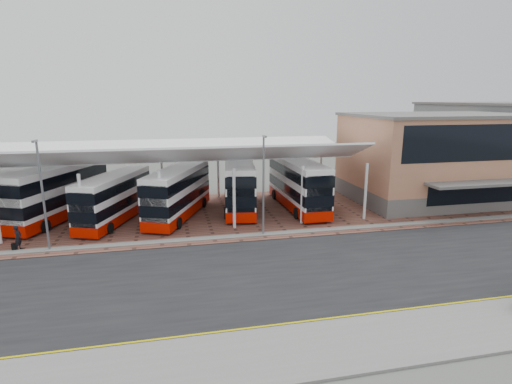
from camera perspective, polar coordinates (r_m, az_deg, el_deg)
ground at (r=26.46m, az=-0.06°, el=-10.90°), size 140.00×140.00×0.00m
road at (r=25.57m, az=0.43°, el=-11.78°), size 120.00×14.00×0.02m
forecourt at (r=38.81m, az=-1.24°, el=-2.90°), size 72.00×16.00×0.06m
sidewalk at (r=18.84m, az=6.20°, el=-21.67°), size 120.00×4.00×0.14m
north_kerb at (r=32.08m, az=-2.42°, el=-6.35°), size 120.00×0.80×0.14m
yellow_line_near at (r=20.45m, az=4.33°, el=-18.68°), size 120.00×0.12×0.01m
yellow_line_far at (r=20.69m, az=4.09°, el=-18.26°), size 120.00×0.12×0.01m
canopy at (r=37.87m, az=-13.58°, el=5.26°), size 37.00×11.63×7.07m
terminal at (r=47.28m, az=24.42°, el=4.58°), size 18.40×14.40×9.25m
lamp_west at (r=31.82m, az=-28.21°, el=-0.07°), size 0.16×0.90×8.07m
lamp_east at (r=31.37m, az=1.08°, el=1.36°), size 0.16×0.90×8.07m
bus_1 at (r=40.38m, az=-26.44°, el=-0.05°), size 7.16×12.04×4.91m
bus_2 at (r=37.53m, az=-19.58°, el=-0.88°), size 5.84×10.41×4.22m
bus_3 at (r=37.47m, az=-11.01°, el=-0.11°), size 6.55×11.20×4.56m
bus_4 at (r=39.72m, az=-2.44°, el=1.07°), size 4.35×11.95×4.81m
bus_5 at (r=39.98m, az=5.98°, el=1.10°), size 3.07×11.75×4.83m
pedestrian at (r=33.80m, az=-30.86°, el=-5.63°), size 0.54×0.73×1.84m
suitcase at (r=33.99m, az=-31.26°, el=-6.72°), size 0.32×0.23×0.56m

